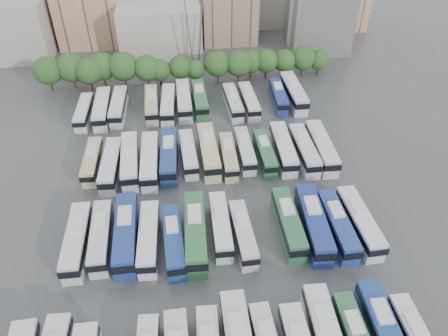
{
  "coord_description": "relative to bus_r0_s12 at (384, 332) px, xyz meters",
  "views": [
    {
      "loc": [
        -2.8,
        -47.7,
        47.02
      ],
      "look_at": [
        3.67,
        6.67,
        3.0
      ],
      "focal_mm": 35.0,
      "sensor_mm": 36.0,
      "label": 1
    }
  ],
  "objects": [
    {
      "name": "ground",
      "position": [
        -18.2,
        23.35,
        -1.9
      ],
      "size": [
        220.0,
        220.0,
        0.0
      ],
      "primitive_type": "plane",
      "color": "#424447",
      "rests_on": "ground"
    },
    {
      "name": "tree_line",
      "position": [
        -21.64,
        65.46,
        2.5
      ],
      "size": [
        65.54,
        7.63,
        8.17
      ],
      "color": "black",
      "rests_on": "ground"
    },
    {
      "name": "city_buildings",
      "position": [
        -25.66,
        95.21,
        5.98
      ],
      "size": [
        102.0,
        35.0,
        20.0
      ],
      "color": "#9E998E",
      "rests_on": "ground"
    },
    {
      "name": "bus_r0_s12",
      "position": [
        0.0,
        0.0,
        0.0
      ],
      "size": [
        3.04,
        12.38,
        3.86
      ],
      "rotation": [
        0.0,
        0.0,
        -0.03
      ],
      "color": "navy",
      "rests_on": "ground"
    },
    {
      "name": "bus_r1_s1",
      "position": [
        -36.23,
        17.99,
        0.01
      ],
      "size": [
        2.78,
        12.4,
        3.88
      ],
      "rotation": [
        0.0,
        0.0,
        -0.01
      ],
      "color": "silver",
      "rests_on": "ground"
    },
    {
      "name": "bus_r1_s2",
      "position": [
        -33.05,
        18.41,
        -0.06
      ],
      "size": [
        2.81,
        11.98,
        3.75
      ],
      "rotation": [
        0.0,
        0.0,
        0.02
      ],
      "color": "silver",
      "rests_on": "ground"
    },
    {
      "name": "bus_r1_s3",
      "position": [
        -29.6,
        18.35,
        0.19
      ],
      "size": [
        3.12,
        13.56,
        4.24
      ],
      "rotation": [
        0.0,
        0.0,
        0.01
      ],
      "color": "navy",
      "rests_on": "ground"
    },
    {
      "name": "bus_r1_s4",
      "position": [
        -26.48,
        17.43,
        -0.05
      ],
      "size": [
        3.04,
        12.06,
        3.76
      ],
      "rotation": [
        0.0,
        0.0,
        -0.04
      ],
      "color": "silver",
      "rests_on": "ground"
    },
    {
      "name": "bus_r1_s5",
      "position": [
        -23.11,
        16.51,
        -0.09
      ],
      "size": [
        3.13,
        11.81,
        3.67
      ],
      "rotation": [
        0.0,
        0.0,
        0.05
      ],
      "color": "navy",
      "rests_on": "ground"
    },
    {
      "name": "bus_r1_s6",
      "position": [
        -20.02,
        17.53,
        0.19
      ],
      "size": [
        3.43,
        13.61,
        4.24
      ],
      "rotation": [
        0.0,
        0.0,
        -0.04
      ],
      "color": "#2F6E3C",
      "rests_on": "ground"
    },
    {
      "name": "bus_r1_s7",
      "position": [
        -16.37,
        18.64,
        -0.13
      ],
      "size": [
        2.59,
        11.5,
        3.6
      ],
      "rotation": [
        0.0,
        0.0,
        -0.01
      ],
      "color": "silver",
      "rests_on": "ground"
    },
    {
      "name": "bus_r1_s8",
      "position": [
        -13.42,
        16.75,
        -0.18
      ],
      "size": [
        2.85,
        11.2,
        3.49
      ],
      "rotation": [
        0.0,
        0.0,
        0.04
      ],
      "color": "silver",
      "rests_on": "ground"
    },
    {
      "name": "bus_r1_s10",
      "position": [
        -6.69,
        17.86,
        0.0
      ],
      "size": [
        2.73,
        12.35,
        3.87
      ],
      "rotation": [
        0.0,
        0.0,
        -0.0
      ],
      "color": "#2D6A42",
      "rests_on": "ground"
    },
    {
      "name": "bus_r1_s11",
      "position": [
        -3.21,
        17.25,
        0.18
      ],
      "size": [
        3.61,
        13.61,
        4.23
      ],
      "rotation": [
        0.0,
        0.0,
        -0.05
      ],
      "color": "navy",
      "rests_on": "ground"
    },
    {
      "name": "bus_r1_s12",
      "position": [
        0.12,
        16.56,
        -0.02
      ],
      "size": [
        2.78,
        12.18,
        3.81
      ],
      "rotation": [
        0.0,
        0.0,
        0.01
      ],
      "color": "navy",
      "rests_on": "ground"
    },
    {
      "name": "bus_r1_s13",
      "position": [
        3.43,
        16.84,
        0.03
      ],
      "size": [
        3.21,
        12.57,
        3.91
      ],
      "rotation": [
        0.0,
        0.0,
        0.04
      ],
      "color": "silver",
      "rests_on": "ground"
    },
    {
      "name": "bus_r2_s1",
      "position": [
        -36.29,
        36.14,
        -0.22
      ],
      "size": [
        2.63,
        10.94,
        3.42
      ],
      "rotation": [
        0.0,
        0.0,
        -0.02
      ],
      "color": "#C2B785",
      "rests_on": "ground"
    },
    {
      "name": "bus_r2_s2",
      "position": [
        -32.99,
        34.44,
        -0.02
      ],
      "size": [
        3.18,
        12.3,
        3.83
      ],
      "rotation": [
        0.0,
        0.0,
        -0.04
      ],
      "color": "silver",
      "rests_on": "ground"
    },
    {
      "name": "bus_r2_s3",
      "position": [
        -29.89,
        35.23,
        0.09
      ],
      "size": [
        3.33,
        12.97,
        4.04
      ],
      "rotation": [
        0.0,
        0.0,
        0.04
      ],
      "color": "silver",
      "rests_on": "ground"
    },
    {
      "name": "bus_r2_s4",
      "position": [
        -26.54,
        34.73,
        0.1
      ],
      "size": [
        2.99,
        13.0,
        4.07
      ],
      "rotation": [
        0.0,
        0.0,
        -0.01
      ],
      "color": "white",
      "rests_on": "ground"
    },
    {
      "name": "bus_r2_s5",
      "position": [
        -23.32,
        35.7,
        0.07
      ],
      "size": [
        3.27,
        12.85,
        4.0
      ],
      "rotation": [
        0.0,
        0.0,
        -0.04
      ],
      "color": "navy",
      "rests_on": "ground"
    },
    {
      "name": "bus_r2_s6",
      "position": [
        -19.98,
        36.32,
        -0.17
      ],
      "size": [
        2.94,
        11.33,
        3.52
      ],
      "rotation": [
        0.0,
        0.0,
        0.04
      ],
      "color": "silver",
      "rests_on": "ground"
    },
    {
      "name": "bus_r2_s7",
      "position": [
        -16.48,
        36.25,
        0.14
      ],
      "size": [
        3.2,
        13.29,
        4.15
      ],
      "rotation": [
        0.0,
        0.0,
        0.02
      ],
      "color": "beige",
      "rests_on": "ground"
    },
    {
      "name": "bus_r2_s8",
      "position": [
        -13.17,
        34.81,
        -0.21
      ],
      "size": [
        2.54,
        10.97,
        3.43
      ],
      "rotation": [
        0.0,
        0.0,
        -0.01
      ],
      "color": "#C4B687",
      "rests_on": "ground"
    },
    {
      "name": "bus_r2_s9",
      "position": [
        -10.13,
        36.17,
        -0.19
      ],
      "size": [
        2.47,
        11.1,
        3.48
      ],
      "rotation": [
        0.0,
        0.0,
        0.0
      ],
      "color": "silver",
      "rests_on": "ground"
    },
    {
      "name": "bus_r2_s10",
      "position": [
        -6.79,
        35.03,
        -0.21
      ],
      "size": [
        2.54,
        11.0,
        3.44
      ],
      "rotation": [
        0.0,
        0.0,
        0.01
      ],
      "color": "#2F6E3F",
      "rests_on": "ground"
    },
    {
      "name": "bus_r2_s11",
      "position": [
        -3.43,
        35.57,
        0.06
      ],
      "size": [
        3.06,
        12.75,
        3.98
      ],
      "rotation": [
        0.0,
        0.0,
        -0.02
      ],
      "color": "silver",
      "rests_on": "ground"
    },
    {
      "name": "bus_r2_s12",
      "position": [
        0.12,
        34.78,
        0.02
      ],
      "size": [
        2.92,
        12.46,
        3.9
      ],
      "rotation": [
        0.0,
        0.0,
        0.02
      ],
      "color": "silver",
      "rests_on": "ground"
    },
    {
      "name": "bus_r2_s13",
      "position": [
        3.25,
        34.96,
        0.11
      ],
      "size": [
        3.02,
        13.06,
        4.09
      ],
      "rotation": [
        0.0,
        0.0,
        -0.01
      ],
      "color": "silver",
      "rests_on": "ground"
    },
    {
      "name": "bus_r3_s0",
      "position": [
        -39.75,
        52.5,
        -0.21
      ],
      "size": [
        2.75,
        11.0,
        3.43
      ],
      "rotation": [
        0.0,
        0.0,
        -0.03
      ],
      "color": "silver",
      "rests_on": "ground"
    },
    {
      "name": "bus_r3_s1",
      "position": [
        -36.22,
        52.99,
        0.04
      ],
      "size": [
        2.82,
        12.58,
        3.94
      ],
      "rotation": [
        0.0,
        0.0,
        0.01
      ],
      "color": "silver",
      "rests_on": "ground"
    },
    {
      "name": "bus_r3_s2",
      "position": [
        -33.06,
        53.56,
        -0.04
      ],
      "size": [
        3.1,
        12.15,
        3.78
      ],
      "rotation": [
        0.0,
        0.0,
        -0.04
      ],
      "color": "silver",
      "rests_on": "ground"
    },
    {
      "name": "bus_r3_s4",
      "position": [
        -26.46,
        53.7,
        -0.08
      ],
      "size": [
        2.81,
        11.81,
        3.69
      ],
      "rotation": [
        0.0,
        0.0,
        0.02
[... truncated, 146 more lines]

